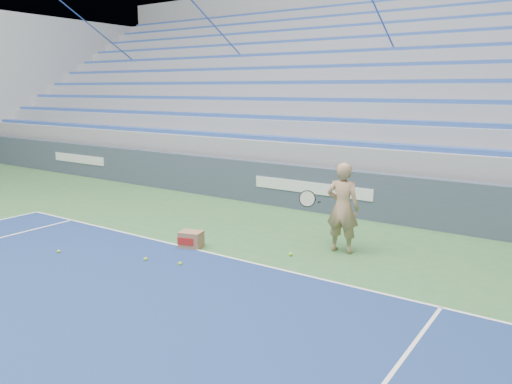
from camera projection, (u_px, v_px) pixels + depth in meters
sponsor_barrier at (314, 189)px, 12.27m from camera, size 30.00×0.32×1.10m
bleachers at (396, 107)px, 16.52m from camera, size 31.00×9.15×7.30m
tennis_player at (342, 208)px, 9.09m from camera, size 0.93×0.84×1.68m
ball_box at (191, 239)px, 9.48m from camera, size 0.49×0.42×0.31m
tennis_ball_0 at (180, 264)px, 8.53m from camera, size 0.07×0.07×0.07m
tennis_ball_1 at (291, 254)px, 9.01m from camera, size 0.07×0.07×0.07m
tennis_ball_2 at (146, 259)px, 8.76m from camera, size 0.07×0.07×0.07m
tennis_ball_3 at (59, 252)px, 9.16m from camera, size 0.07×0.07×0.07m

